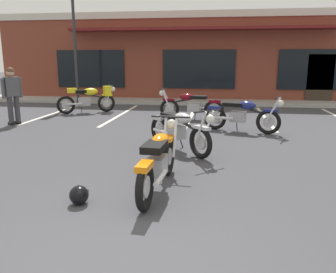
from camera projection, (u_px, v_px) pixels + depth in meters
The scene contains 12 objects.
ground_plane at pixel (173, 154), 7.08m from camera, with size 80.00×80.00×0.00m, color #3D3D42.
sidewalk_kerb at pixel (197, 101), 15.26m from camera, with size 22.00×1.80×0.14m, color #A8A59E.
brick_storefront_building at pixel (202, 57), 18.41m from camera, with size 18.88×7.28×3.96m.
painted_stall_lines at pixel (191, 116), 11.80m from camera, with size 9.97×4.80×0.01m.
motorcycle_foreground_classic at pixel (159, 160), 5.08m from camera, with size 0.66×2.11×0.98m.
motorcycle_red_sportbike at pixel (191, 105), 11.06m from camera, with size 2.11×0.68×0.98m.
motorcycle_black_cruiser at pixel (90, 98), 12.44m from camera, with size 1.88×1.33×0.98m.
motorcycle_silver_naked at pixel (179, 129), 7.25m from camera, with size 1.61×1.69×0.98m.
motorcycle_blue_standard at pixel (242, 115), 9.17m from camera, with size 2.04×0.97×0.98m.
person_in_black_shirt at pixel (12, 92), 10.09m from camera, with size 0.43×0.55×1.68m.
helmet_on_pavement at pixel (79, 195), 4.63m from camera, with size 0.26×0.26×0.26m.
parking_lot_lamp_post at pixel (73, 31), 14.15m from camera, with size 0.24×0.76×4.58m.
Camera 1 is at (0.88, -2.74, 1.91)m, focal length 37.02 mm.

